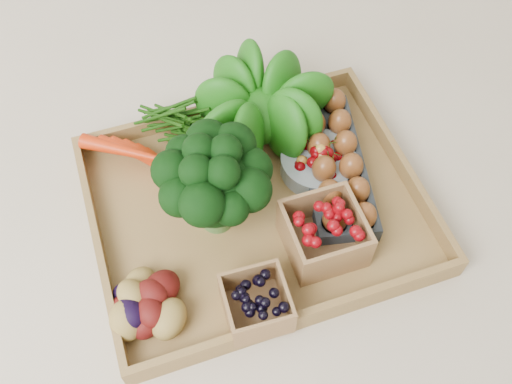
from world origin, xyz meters
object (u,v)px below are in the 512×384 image
object	(u,v)px
tray	(256,209)
broccoli	(215,198)
cherry_bowl	(318,163)
egg_carton	(333,166)

from	to	relation	value
tray	broccoli	distance (m)	0.11
cherry_bowl	tray	bearing A→B (deg)	-163.16
egg_carton	cherry_bowl	bearing A→B (deg)	160.14
tray	cherry_bowl	distance (m)	0.14
tray	broccoli	bearing A→B (deg)	-176.03
cherry_bowl	broccoli	bearing A→B (deg)	-167.59
broccoli	cherry_bowl	xyz separation A→B (m)	(0.20, 0.04, -0.05)
broccoli	cherry_bowl	size ratio (longest dim) A/B	1.35
egg_carton	tray	bearing A→B (deg)	-158.47
broccoli	cherry_bowl	world-z (taller)	broccoli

